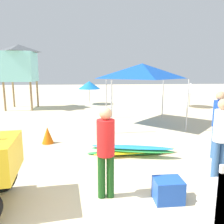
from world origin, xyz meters
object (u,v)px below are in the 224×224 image
object	(u,v)px
lifeguard_near_right	(221,134)
lifeguard_tower	(20,63)
lifeguard_far_right	(106,147)
beach_umbrella_left	(190,88)
surfboard_pile	(131,150)
lifeguard_near_left	(219,120)
popup_canopy	(142,71)
beach_umbrella_far	(89,85)
cooler_box	(168,190)
traffic_cone_near	(48,135)

from	to	relation	value
lifeguard_near_right	lifeguard_tower	distance (m)	12.51
lifeguard_far_right	beach_umbrella_left	distance (m)	12.06
surfboard_pile	lifeguard_far_right	xyz separation A→B (m)	(-0.84, -1.95, 0.81)
surfboard_pile	beach_umbrella_left	size ratio (longest dim) A/B	1.53
lifeguard_near_left	lifeguard_far_right	distance (m)	3.49
popup_canopy	beach_umbrella_left	distance (m)	6.36
lifeguard_far_right	beach_umbrella_far	distance (m)	12.20
lifeguard_near_right	lifeguard_far_right	size ratio (longest dim) A/B	1.04
popup_canopy	cooler_box	size ratio (longest dim) A/B	5.98
lifeguard_far_right	beach_umbrella_left	size ratio (longest dim) A/B	1.01
lifeguard_far_right	popup_canopy	size ratio (longest dim) A/B	0.57
beach_umbrella_far	surfboard_pile	bearing A→B (deg)	-83.21
traffic_cone_near	cooler_box	xyz separation A→B (m)	(2.78, -3.53, -0.06)
popup_canopy	beach_umbrella_left	bearing A→B (deg)	46.03
lifeguard_near_right	surfboard_pile	bearing A→B (deg)	137.71
cooler_box	beach_umbrella_left	bearing A→B (deg)	63.51
lifeguard_far_right	lifeguard_tower	bearing A→B (deg)	113.70
beach_umbrella_left	cooler_box	distance (m)	11.78
popup_canopy	lifeguard_tower	bearing A→B (deg)	143.76
lifeguard_tower	cooler_box	size ratio (longest dim) A/B	7.98
surfboard_pile	traffic_cone_near	world-z (taller)	traffic_cone_near
surfboard_pile	popup_canopy	distance (m)	4.53
lifeguard_near_right	lifeguard_tower	size ratio (longest dim) A/B	0.44
lifeguard_far_right	traffic_cone_near	world-z (taller)	lifeguard_far_right
surfboard_pile	beach_umbrella_left	bearing A→B (deg)	56.56
popup_canopy	cooler_box	bearing A→B (deg)	-98.32
popup_canopy	beach_umbrella_far	world-z (taller)	popup_canopy
lifeguard_near_left	lifeguard_near_right	world-z (taller)	lifeguard_near_left
lifeguard_far_right	cooler_box	bearing A→B (deg)	-11.85
popup_canopy	cooler_box	world-z (taller)	popup_canopy
lifeguard_tower	beach_umbrella_far	xyz separation A→B (m)	(4.27, 1.58, -1.47)
surfboard_pile	lifeguard_far_right	size ratio (longest dim) A/B	1.51
lifeguard_far_right	beach_umbrella_far	world-z (taller)	beach_umbrella_far
surfboard_pile	lifeguard_tower	bearing A→B (deg)	122.39
lifeguard_far_right	surfboard_pile	bearing A→B (deg)	66.79
beach_umbrella_left	traffic_cone_near	bearing A→B (deg)	-139.02
surfboard_pile	cooler_box	world-z (taller)	cooler_box
lifeguard_near_left	cooler_box	size ratio (longest dim) A/B	3.59
lifeguard_tower	surfboard_pile	bearing A→B (deg)	-57.61
lifeguard_tower	traffic_cone_near	distance (m)	8.30
beach_umbrella_left	beach_umbrella_far	distance (m)	6.98
surfboard_pile	popup_canopy	xyz separation A→B (m)	(1.13, 3.80, 2.19)
lifeguard_near_left	lifeguard_far_right	xyz separation A→B (m)	(-3.09, -1.61, -0.07)
popup_canopy	surfboard_pile	bearing A→B (deg)	-106.63
lifeguard_near_right	beach_umbrella_left	distance (m)	10.53
popup_canopy	beach_umbrella_far	distance (m)	6.92
lifeguard_near_left	beach_umbrella_far	xyz separation A→B (m)	(-3.48, 10.57, 0.37)
lifeguard_near_left	cooler_box	world-z (taller)	lifeguard_near_left
surfboard_pile	traffic_cone_near	distance (m)	2.86
lifeguard_far_right	beach_umbrella_left	world-z (taller)	lifeguard_far_right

